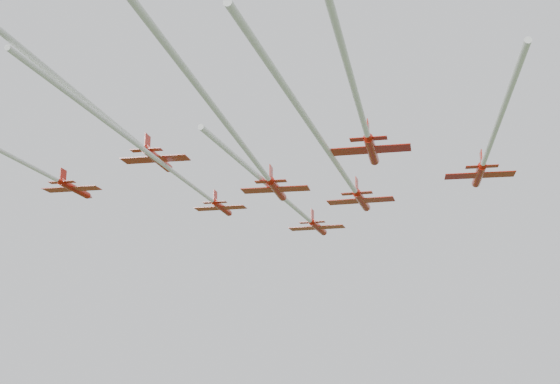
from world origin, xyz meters
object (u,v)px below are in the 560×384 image
(jet_lead, at_px, (297,209))
(jet_row4_right, at_px, (358,101))
(jet_row3_mid, at_px, (242,143))
(jet_row4_left, at_px, (107,118))
(jet_row3_left, at_px, (10,156))
(jet_row3_right, at_px, (487,154))
(jet_row2_left, at_px, (184,179))
(jet_row2_right, at_px, (341,170))

(jet_lead, relative_size, jet_row4_right, 0.93)
(jet_row3_mid, distance_m, jet_row4_left, 14.40)
(jet_lead, height_order, jet_row4_left, jet_row4_left)
(jet_lead, bearing_deg, jet_row3_left, -132.10)
(jet_lead, xyz_separation_m, jet_row4_right, (15.64, -36.03, 1.52))
(jet_row3_right, distance_m, jet_row4_left, 42.91)
(jet_row3_right, bearing_deg, jet_row4_right, -128.16)
(jet_row2_left, bearing_deg, jet_row4_right, -40.57)
(jet_row3_mid, bearing_deg, jet_row2_left, 124.20)
(jet_row3_left, relative_size, jet_row4_left, 1.02)
(jet_row2_left, xyz_separation_m, jet_row4_right, (27.07, -20.42, 0.15))
(jet_lead, xyz_separation_m, jet_row4_left, (-10.68, -37.07, 2.22))
(jet_row3_right, xyz_separation_m, jet_row4_right, (-11.68, -18.86, 0.60))
(jet_row3_left, bearing_deg, jet_row3_right, 9.16)
(jet_row4_right, bearing_deg, jet_lead, 109.24)
(jet_row4_left, distance_m, jet_row4_right, 26.34)
(jet_row2_left, xyz_separation_m, jet_row3_right, (38.75, -1.55, -0.45))
(jet_lead, height_order, jet_row4_right, jet_row4_right)
(jet_row2_left, bearing_deg, jet_row2_right, 0.55)
(jet_row2_left, distance_m, jet_row3_right, 38.78)
(jet_row2_right, distance_m, jet_row3_right, 18.00)
(jet_row3_left, xyz_separation_m, jet_row4_right, (42.96, -5.57, -0.04))
(jet_row3_right, bearing_deg, jet_lead, 141.44)
(jet_row2_left, height_order, jet_row3_right, jet_row2_left)
(jet_row3_left, distance_m, jet_row3_mid, 30.25)
(jet_row4_left, bearing_deg, jet_row3_left, 152.99)
(jet_row2_left, bearing_deg, jet_row3_mid, -53.79)
(jet_row3_left, relative_size, jet_row3_mid, 0.86)
(jet_row3_mid, bearing_deg, jet_row3_right, 26.77)
(jet_row3_mid, bearing_deg, jet_row4_right, -20.10)
(jet_row2_left, height_order, jet_row2_right, jet_row2_right)
(jet_row2_right, height_order, jet_row3_left, jet_row2_right)
(jet_lead, distance_m, jet_row3_left, 40.95)
(jet_row2_left, bearing_deg, jet_lead, 50.24)
(jet_lead, distance_m, jet_row2_left, 19.40)
(jet_row2_left, relative_size, jet_row3_mid, 0.90)
(jet_row2_left, height_order, jet_row4_right, jet_row4_right)
(jet_lead, distance_m, jet_row2_right, 17.11)
(jet_row3_left, bearing_deg, jet_row3_mid, -8.76)
(jet_row3_left, bearing_deg, jet_row4_left, -26.18)
(jet_lead, bearing_deg, jet_row4_left, -106.28)
(jet_row2_left, distance_m, jet_row3_left, 21.74)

